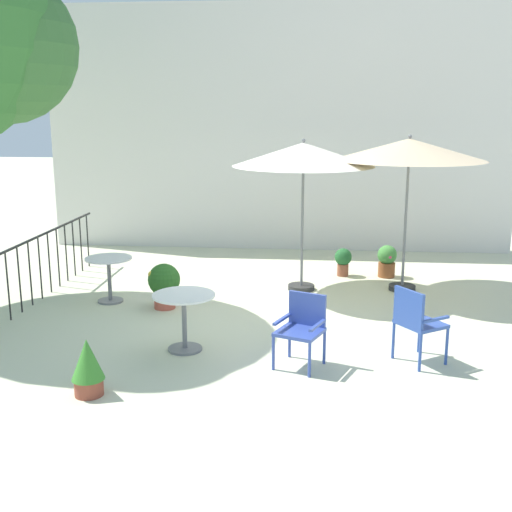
{
  "coord_description": "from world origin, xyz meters",
  "views": [
    {
      "loc": [
        0.82,
        -8.84,
        2.94
      ],
      "look_at": [
        0.0,
        -0.23,
        0.94
      ],
      "focal_mm": 44.74,
      "sensor_mm": 36.0,
      "label": 1
    }
  ],
  "objects_px": {
    "patio_chair_0": "(416,319)",
    "potted_plant_2": "(343,260)",
    "cafe_table_0": "(184,311)",
    "patio_chair_1": "(302,325)",
    "potted_plant_0": "(88,366)",
    "potted_plant_3": "(164,283)",
    "patio_umbrella_0": "(409,151)",
    "patio_umbrella_1": "(303,156)",
    "cafe_table_1": "(109,271)",
    "potted_plant_1": "(387,260)"
  },
  "relations": [
    {
      "from": "cafe_table_0",
      "to": "potted_plant_2",
      "type": "height_order",
      "value": "cafe_table_0"
    },
    {
      "from": "cafe_table_0",
      "to": "potted_plant_1",
      "type": "xyz_separation_m",
      "value": [
        2.88,
        3.86,
        -0.2
      ]
    },
    {
      "from": "potted_plant_0",
      "to": "patio_chair_0",
      "type": "bearing_deg",
      "value": 19.0
    },
    {
      "from": "patio_umbrella_0",
      "to": "patio_umbrella_1",
      "type": "distance_m",
      "value": 1.68
    },
    {
      "from": "patio_chair_1",
      "to": "potted_plant_3",
      "type": "distance_m",
      "value": 2.91
    },
    {
      "from": "cafe_table_1",
      "to": "potted_plant_2",
      "type": "height_order",
      "value": "cafe_table_1"
    },
    {
      "from": "patio_chair_1",
      "to": "potted_plant_2",
      "type": "distance_m",
      "value": 4.24
    },
    {
      "from": "cafe_table_1",
      "to": "patio_chair_0",
      "type": "distance_m",
      "value": 4.83
    },
    {
      "from": "potted_plant_3",
      "to": "patio_umbrella_1",
      "type": "bearing_deg",
      "value": 30.8
    },
    {
      "from": "cafe_table_0",
      "to": "cafe_table_1",
      "type": "xyz_separation_m",
      "value": [
        -1.58,
        1.91,
        -0.01
      ]
    },
    {
      "from": "patio_umbrella_0",
      "to": "potted_plant_3",
      "type": "xyz_separation_m",
      "value": [
        -3.71,
        -1.35,
        -1.91
      ]
    },
    {
      "from": "potted_plant_1",
      "to": "patio_umbrella_0",
      "type": "bearing_deg",
      "value": -78.53
    },
    {
      "from": "cafe_table_0",
      "to": "patio_chair_1",
      "type": "distance_m",
      "value": 1.5
    },
    {
      "from": "patio_chair_0",
      "to": "patio_chair_1",
      "type": "xyz_separation_m",
      "value": [
        -1.32,
        -0.17,
        -0.05
      ]
    },
    {
      "from": "patio_umbrella_0",
      "to": "patio_chair_0",
      "type": "xyz_separation_m",
      "value": [
        -0.26,
        -3.17,
        -1.76
      ]
    },
    {
      "from": "patio_chair_1",
      "to": "potted_plant_0",
      "type": "relative_size",
      "value": 1.35
    },
    {
      "from": "potted_plant_0",
      "to": "potted_plant_1",
      "type": "distance_m",
      "value": 6.36
    },
    {
      "from": "patio_umbrella_1",
      "to": "potted_plant_0",
      "type": "xyz_separation_m",
      "value": [
        -2.12,
        -4.25,
        -1.9
      ]
    },
    {
      "from": "patio_umbrella_1",
      "to": "cafe_table_1",
      "type": "distance_m",
      "value": 3.56
    },
    {
      "from": "patio_chair_0",
      "to": "potted_plant_2",
      "type": "bearing_deg",
      "value": 99.74
    },
    {
      "from": "cafe_table_0",
      "to": "potted_plant_3",
      "type": "height_order",
      "value": "cafe_table_0"
    },
    {
      "from": "patio_umbrella_1",
      "to": "potted_plant_3",
      "type": "distance_m",
      "value": 2.99
    },
    {
      "from": "patio_chair_0",
      "to": "potted_plant_0",
      "type": "height_order",
      "value": "patio_chair_0"
    },
    {
      "from": "patio_umbrella_0",
      "to": "patio_chair_1",
      "type": "height_order",
      "value": "patio_umbrella_0"
    },
    {
      "from": "cafe_table_0",
      "to": "patio_chair_0",
      "type": "xyz_separation_m",
      "value": [
        2.79,
        -0.15,
        0.03
      ]
    },
    {
      "from": "patio_chair_1",
      "to": "potted_plant_1",
      "type": "bearing_deg",
      "value": 71.3
    },
    {
      "from": "potted_plant_1",
      "to": "potted_plant_2",
      "type": "bearing_deg",
      "value": 179.92
    },
    {
      "from": "patio_umbrella_1",
      "to": "potted_plant_3",
      "type": "relative_size",
      "value": 3.62
    },
    {
      "from": "cafe_table_0",
      "to": "potted_plant_0",
      "type": "relative_size",
      "value": 1.25
    },
    {
      "from": "patio_umbrella_0",
      "to": "potted_plant_0",
      "type": "relative_size",
      "value": 4.1
    },
    {
      "from": "patio_umbrella_1",
      "to": "cafe_table_1",
      "type": "relative_size",
      "value": 3.45
    },
    {
      "from": "patio_umbrella_1",
      "to": "cafe_table_1",
      "type": "xyz_separation_m",
      "value": [
        -2.96,
        -0.97,
        -1.73
      ]
    },
    {
      "from": "patio_umbrella_0",
      "to": "cafe_table_0",
      "type": "xyz_separation_m",
      "value": [
        -3.05,
        -3.02,
        -1.79
      ]
    },
    {
      "from": "patio_umbrella_0",
      "to": "potted_plant_2",
      "type": "bearing_deg",
      "value": 138.42
    },
    {
      "from": "potted_plant_3",
      "to": "cafe_table_0",
      "type": "bearing_deg",
      "value": -68.56
    },
    {
      "from": "patio_chair_0",
      "to": "potted_plant_2",
      "type": "distance_m",
      "value": 4.08
    },
    {
      "from": "cafe_table_1",
      "to": "potted_plant_3",
      "type": "xyz_separation_m",
      "value": [
        0.92,
        -0.24,
        -0.1
      ]
    },
    {
      "from": "potted_plant_1",
      "to": "potted_plant_3",
      "type": "distance_m",
      "value": 4.16
    },
    {
      "from": "patio_chair_0",
      "to": "potted_plant_1",
      "type": "xyz_separation_m",
      "value": [
        0.09,
        4.01,
        -0.23
      ]
    },
    {
      "from": "patio_chair_1",
      "to": "patio_chair_0",
      "type": "bearing_deg",
      "value": 7.49
    },
    {
      "from": "patio_umbrella_1",
      "to": "patio_chair_0",
      "type": "relative_size",
      "value": 2.72
    },
    {
      "from": "patio_umbrella_1",
      "to": "potted_plant_1",
      "type": "bearing_deg",
      "value": 33.11
    },
    {
      "from": "patio_chair_0",
      "to": "patio_chair_1",
      "type": "distance_m",
      "value": 1.34
    },
    {
      "from": "patio_umbrella_1",
      "to": "patio_chair_0",
      "type": "height_order",
      "value": "patio_umbrella_1"
    },
    {
      "from": "cafe_table_0",
      "to": "cafe_table_1",
      "type": "distance_m",
      "value": 2.48
    },
    {
      "from": "cafe_table_0",
      "to": "potted_plant_0",
      "type": "height_order",
      "value": "cafe_table_0"
    },
    {
      "from": "cafe_table_0",
      "to": "patio_chair_0",
      "type": "bearing_deg",
      "value": -3.02
    },
    {
      "from": "patio_chair_1",
      "to": "potted_plant_1",
      "type": "relative_size",
      "value": 1.46
    },
    {
      "from": "patio_chair_0",
      "to": "patio_chair_1",
      "type": "height_order",
      "value": "patio_chair_0"
    },
    {
      "from": "patio_umbrella_0",
      "to": "potted_plant_3",
      "type": "distance_m",
      "value": 4.38
    }
  ]
}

